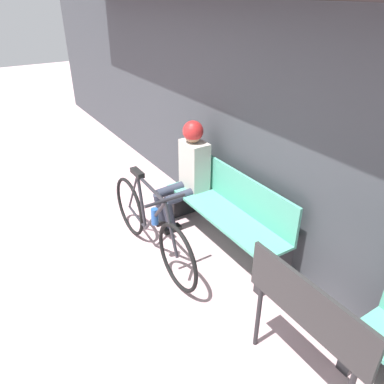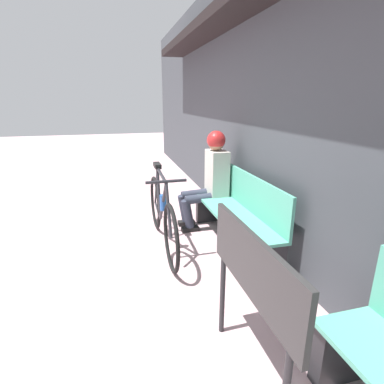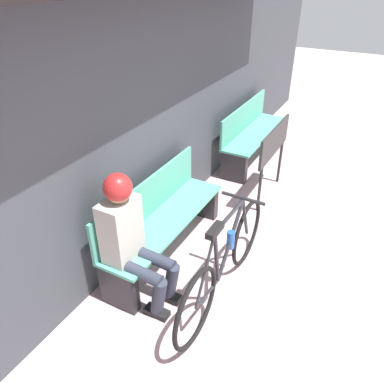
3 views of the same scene
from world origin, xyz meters
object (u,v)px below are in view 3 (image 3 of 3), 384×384
Objects in this scene: person_seated at (130,233)px; park_bench_far at (252,134)px; bicycle at (225,262)px; park_bench_near at (162,221)px; signboard at (274,145)px.

park_bench_far is at bearing 1.87° from person_seated.
bicycle is at bearing -163.90° from park_bench_far.
bicycle reaches higher than park_bench_far.
park_bench_far is at bearing -0.01° from park_bench_near.
person_seated is 1.25× the size of signboard.
park_bench_far is 1.14m from signboard.
park_bench_near is at bearing 159.23° from signboard.
bicycle is 1.87m from signboard.
signboard is (-0.91, -0.60, 0.32)m from park_bench_far.
bicycle is (-0.24, -0.79, -0.01)m from park_bench_near.
person_seated is at bearing -178.13° from park_bench_far.
person_seated is 0.75× the size of park_bench_far.
park_bench_near is 0.83m from bicycle.
person_seated is 2.28m from signboard.
bicycle is at bearing -174.15° from signboard.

